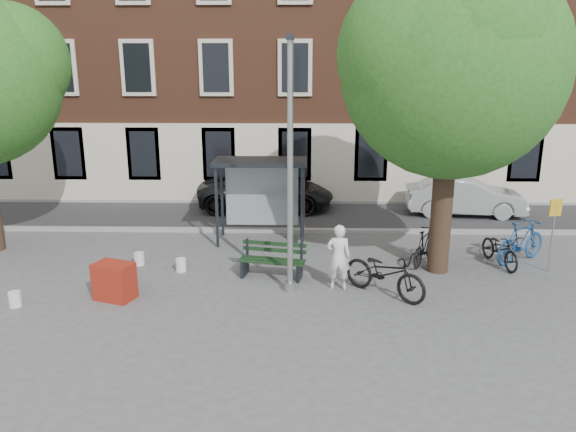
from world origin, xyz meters
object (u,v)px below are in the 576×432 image
(bike_d, at_px, (425,246))
(car_dark, at_px, (266,191))
(bus_shelter, at_px, (273,182))
(painter, at_px, (338,257))
(notice_sign, at_px, (554,219))
(red_stand, at_px, (114,281))
(bike_a, at_px, (385,273))
(bike_c, at_px, (500,249))
(bench, at_px, (272,262))
(car_silver, at_px, (465,196))
(bike_b, at_px, (521,241))
(lamppost, at_px, (290,182))

(bike_d, height_order, car_dark, car_dark)
(bus_shelter, height_order, painter, bus_shelter)
(notice_sign, bearing_deg, red_stand, 178.00)
(bike_a, height_order, car_dark, car_dark)
(bike_c, bearing_deg, bench, 177.43)
(car_dark, relative_size, red_stand, 5.73)
(bike_d, bearing_deg, car_dark, -20.39)
(bus_shelter, height_order, car_dark, bus_shelter)
(bench, bearing_deg, car_silver, 54.64)
(painter, xyz_separation_m, bike_c, (4.63, 1.79, -0.36))
(bus_shelter, height_order, red_stand, bus_shelter)
(car_dark, height_order, notice_sign, notice_sign)
(painter, distance_m, car_silver, 8.85)
(bench, xyz_separation_m, bike_b, (6.99, 1.31, 0.20))
(red_stand, bearing_deg, painter, 8.05)
(lamppost, height_order, bus_shelter, lamppost)
(lamppost, bearing_deg, painter, 8.97)
(car_silver, bearing_deg, bench, 138.83)
(painter, xyz_separation_m, bike_a, (1.10, -0.42, -0.24))
(bike_a, bearing_deg, bike_d, 9.07)
(painter, xyz_separation_m, car_dark, (-2.29, 7.85, -0.12))
(car_silver, bearing_deg, bike_c, -179.86)
(lamppost, xyz_separation_m, red_stand, (-4.20, -0.57, -2.33))
(bus_shelter, relative_size, painter, 1.70)
(painter, bearing_deg, red_stand, 12.31)
(bike_b, bearing_deg, bus_shelter, 41.46)
(notice_sign, bearing_deg, bike_b, 110.98)
(red_stand, height_order, notice_sign, notice_sign)
(bench, bearing_deg, bike_a, -11.69)
(bench, relative_size, car_dark, 0.35)
(bike_b, xyz_separation_m, red_stand, (-10.70, -2.84, -0.16))
(painter, distance_m, bike_a, 1.21)
(bike_a, relative_size, red_stand, 2.51)
(bike_a, relative_size, bike_d, 1.33)
(lamppost, bearing_deg, red_stand, -172.21)
(bench, bearing_deg, bike_c, 20.62)
(bike_c, distance_m, bike_d, 2.09)
(lamppost, distance_m, bus_shelter, 4.24)
(bike_c, height_order, car_dark, car_dark)
(bike_a, bearing_deg, red_stand, 134.28)
(bike_d, bearing_deg, bench, 45.20)
(car_silver, relative_size, notice_sign, 2.11)
(bike_a, relative_size, bike_c, 1.24)
(lamppost, distance_m, bike_d, 4.84)
(bus_shelter, distance_m, bike_b, 7.46)
(painter, bearing_deg, car_dark, -69.47)
(bench, relative_size, notice_sign, 0.89)
(bus_shelter, bearing_deg, bench, -87.82)
(bike_b, bearing_deg, car_dark, 18.72)
(red_stand, bearing_deg, bench, 22.45)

